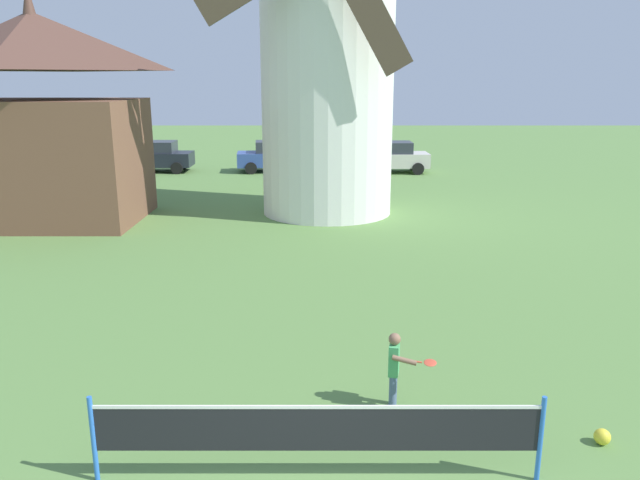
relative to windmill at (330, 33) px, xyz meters
The scene contains 8 objects.
windmill is the anchor object (origin of this frame).
tennis_net 16.24m from the windmill, 91.06° to the right, with size 5.31×0.06×1.10m.
player_far 14.68m from the windmill, 86.47° to the right, with size 0.68×0.58×1.15m.
stray_ball 16.12m from the windmill, 76.67° to the right, with size 0.21×0.21×0.21m, color yellow.
parked_car_black 14.33m from the windmill, 131.19° to the left, with size 3.84×1.91×1.56m.
parked_car_blue 11.67m from the windmill, 103.00° to the left, with size 4.45×2.19×1.56m.
parked_car_cream 11.59m from the windmill, 71.32° to the left, with size 3.95×1.92×1.56m.
chapel 9.84m from the windmill, behind, with size 6.31×4.63×7.60m.
Camera 1 is at (0.03, -4.50, 4.64)m, focal length 34.59 mm.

